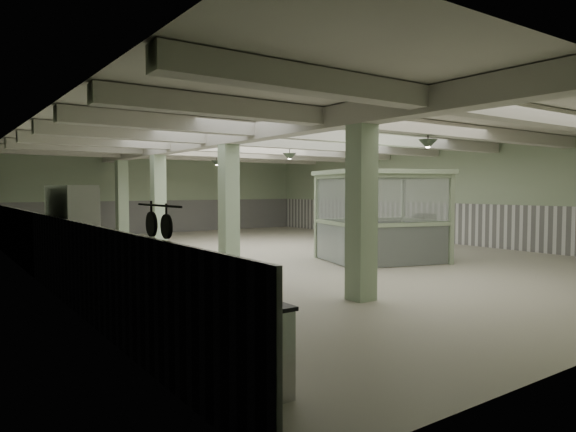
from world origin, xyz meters
TOP-DOWN VIEW (x-y plane):
  - floor at (0.00, 0.00)m, footprint 20.00×20.00m
  - ceiling at (0.00, 0.00)m, footprint 14.00×20.00m
  - wall_back at (0.00, 10.00)m, footprint 14.00×0.02m
  - wall_left at (-7.00, 0.00)m, footprint 0.02×20.00m
  - wall_right at (7.00, 0.00)m, footprint 0.02×20.00m
  - wainscot_left at (-6.97, 0.00)m, footprint 0.05×19.90m
  - wainscot_right at (6.97, 0.00)m, footprint 0.05×19.90m
  - wainscot_back at (0.00, 9.97)m, footprint 13.90×0.05m
  - girder at (-2.50, 0.00)m, footprint 0.45×19.90m
  - beam_a at (0.00, -7.50)m, footprint 13.90×0.35m
  - beam_b at (0.00, -5.00)m, footprint 13.90×0.35m
  - beam_c at (0.00, -2.50)m, footprint 13.90×0.35m
  - beam_d at (0.00, 0.00)m, footprint 13.90×0.35m
  - beam_e at (0.00, 2.50)m, footprint 13.90×0.35m
  - beam_f at (0.00, 5.00)m, footprint 13.90×0.35m
  - beam_g at (0.00, 7.50)m, footprint 13.90×0.35m
  - column_a at (-2.50, -6.00)m, footprint 0.42×0.42m
  - column_b at (-2.50, -1.00)m, footprint 0.42×0.42m
  - column_c at (-2.50, 4.00)m, footprint 0.42×0.42m
  - column_d at (-2.50, 8.00)m, footprint 0.42×0.42m
  - hook_rail at (-6.93, -7.60)m, footprint 0.02×1.20m
  - pendant_front at (0.50, -5.00)m, footprint 0.44×0.44m
  - pendant_mid at (0.50, 0.50)m, footprint 0.44×0.44m
  - pendant_back at (0.50, 5.50)m, footprint 0.44×0.44m
  - prep_counter at (-6.54, -6.32)m, footprint 0.92×5.26m
  - pitcher_near at (-6.51, -6.82)m, footprint 0.21×0.23m
  - pitcher_far at (-6.54, -5.36)m, footprint 0.22×0.25m
  - veg_colander at (-6.64, -8.31)m, footprint 0.53×0.53m
  - orange_bowl at (-6.47, -4.87)m, footprint 0.29×0.29m
  - skillet_near at (-6.88, -7.69)m, footprint 0.03×0.26m
  - skillet_far at (-6.88, -7.25)m, footprint 0.04×0.28m
  - walkin_cooler at (-6.62, -2.16)m, footprint 0.97×2.18m
  - guard_booth at (1.47, -2.57)m, footprint 3.78×3.45m
  - filing_cabinet at (3.19, -2.71)m, footprint 0.62×0.71m

SIDE VIEW (x-z plane):
  - floor at x=0.00m, z-range 0.00..0.00m
  - prep_counter at x=-6.54m, z-range 0.01..0.92m
  - filing_cabinet at x=3.19m, z-range 0.00..1.29m
  - wainscot_left at x=-6.97m, z-range 0.00..1.50m
  - wainscot_right at x=6.97m, z-range 0.00..1.50m
  - wainscot_back at x=0.00m, z-range 0.00..1.50m
  - orange_bowl at x=-6.47m, z-range 0.90..0.98m
  - veg_colander at x=-6.64m, z-range 0.90..1.08m
  - walkin_cooler at x=-6.62m, z-range 0.00..2.00m
  - pitcher_near at x=-6.51m, z-range 0.90..1.15m
  - pitcher_far at x=-6.54m, z-range 0.90..1.21m
  - skillet_near at x=-6.88m, z-range 1.50..1.76m
  - skillet_far at x=-6.88m, z-range 1.49..1.77m
  - guard_booth at x=1.47m, z-range 0.46..3.00m
  - wall_back at x=0.00m, z-range 0.00..3.60m
  - wall_left at x=-7.00m, z-range 0.00..3.60m
  - wall_right at x=7.00m, z-range 0.00..3.60m
  - column_a at x=-2.50m, z-range 0.00..3.60m
  - column_b at x=-2.50m, z-range 0.00..3.60m
  - column_c at x=-2.50m, z-range 0.00..3.60m
  - column_d at x=-2.50m, z-range 0.00..3.60m
  - hook_rail at x=-6.93m, z-range 1.84..1.86m
  - pendant_front at x=0.50m, z-range 2.94..3.16m
  - pendant_mid at x=0.50m, z-range 2.94..3.16m
  - pendant_back at x=0.50m, z-range 2.94..3.16m
  - girder at x=-2.50m, z-range 3.18..3.58m
  - beam_a at x=0.00m, z-range 3.26..3.58m
  - beam_b at x=0.00m, z-range 3.26..3.58m
  - beam_c at x=0.00m, z-range 3.26..3.58m
  - beam_d at x=0.00m, z-range 3.26..3.58m
  - beam_e at x=0.00m, z-range 3.26..3.58m
  - beam_f at x=0.00m, z-range 3.26..3.58m
  - beam_g at x=0.00m, z-range 3.26..3.58m
  - ceiling at x=0.00m, z-range 3.59..3.61m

